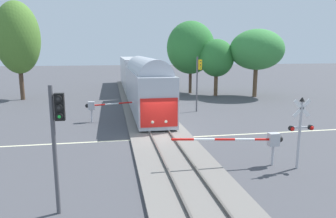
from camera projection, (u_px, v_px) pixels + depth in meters
name	position (u px, v px, depth m)	size (l,w,h in m)	color
ground_plane	(161.00, 138.00, 22.09)	(220.00, 220.00, 0.00)	#47474C
road_centre_stripe	(161.00, 138.00, 22.09)	(44.00, 0.20, 0.01)	beige
railway_track	(161.00, 137.00, 22.08)	(4.40, 80.00, 0.32)	slate
commuter_train	(138.00, 77.00, 40.10)	(3.04, 39.47, 5.16)	#B2B7C1
crossing_gate_near	(261.00, 140.00, 16.62)	(6.17, 0.40, 1.82)	#B7B7BC
crossing_signal_mast	(301.00, 126.00, 16.07)	(1.36, 0.44, 3.83)	#B2B2B7
crossing_gate_far	(101.00, 106.00, 27.04)	(6.48, 0.40, 1.85)	#B7B7BC
traffic_signal_near_left	(57.00, 129.00, 11.37)	(0.53, 0.38, 4.96)	#4C4C51
traffic_signal_far_side	(198.00, 75.00, 31.14)	(0.53, 0.38, 5.55)	#4C4C51
elm_centre_background	(191.00, 48.00, 44.19)	(6.80, 6.80, 10.23)	#4C3828
oak_far_right	(217.00, 58.00, 41.95)	(4.68, 4.68, 7.65)	brown
pine_left_background	(18.00, 38.00, 37.98)	(5.30, 5.30, 12.05)	#4C3828
maple_right_background	(257.00, 50.00, 40.80)	(7.04, 7.04, 8.90)	brown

